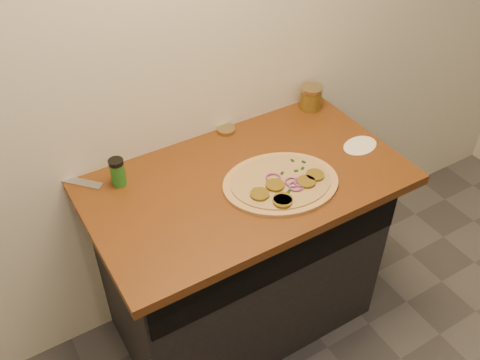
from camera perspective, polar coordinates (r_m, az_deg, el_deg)
cabinet at (r=2.35m, az=0.16°, el=-8.14°), size 1.10×0.60×0.86m
countertop at (r=2.02m, az=0.62°, el=-0.16°), size 1.20×0.70×0.04m
pizza at (r=1.97m, az=4.45°, el=-0.32°), size 0.52×0.52×0.03m
chefs_knife at (r=2.11m, az=-18.59°, el=0.25°), size 0.21×0.23×0.02m
mason_jar_lid at (r=2.24m, az=-1.52°, el=5.39°), size 0.10×0.10×0.02m
salsa_jar at (r=2.39m, az=7.56°, el=8.72°), size 0.10×0.10×0.11m
spice_shaker at (r=1.99m, az=-12.92°, el=0.82°), size 0.06×0.06×0.11m
flour_spill at (r=2.22m, az=12.68°, el=3.61°), size 0.18×0.18×0.00m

